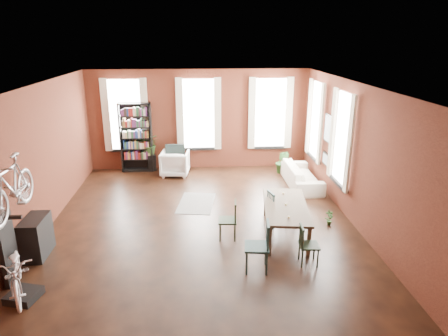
{
  "coord_description": "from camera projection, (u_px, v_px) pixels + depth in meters",
  "views": [
    {
      "loc": [
        -0.08,
        -8.18,
        4.17
      ],
      "look_at": [
        0.54,
        0.6,
        1.25
      ],
      "focal_mm": 32.0,
      "sensor_mm": 36.0,
      "label": 1
    }
  ],
  "objects": [
    {
      "name": "room",
      "position": [
        211.0,
        131.0,
        8.99
      ],
      "size": [
        9.0,
        9.04,
        3.22
      ],
      "color": "black",
      "rests_on": "ground"
    },
    {
      "name": "dining_table",
      "position": [
        285.0,
        220.0,
        8.74
      ],
      "size": [
        1.16,
        2.11,
        0.69
      ],
      "primitive_type": "cube",
      "rotation": [
        0.0,
        0.0,
        -0.13
      ],
      "color": "#493B2C",
      "rests_on": "ground"
    },
    {
      "name": "dining_chair_a",
      "position": [
        257.0,
        247.0,
        7.34
      ],
      "size": [
        0.5,
        0.5,
        0.97
      ],
      "primitive_type": "cube",
      "rotation": [
        0.0,
        0.0,
        -1.7
      ],
      "color": "#1B3B3B",
      "rests_on": "ground"
    },
    {
      "name": "dining_chair_b",
      "position": [
        227.0,
        220.0,
        8.53
      ],
      "size": [
        0.42,
        0.42,
        0.85
      ],
      "primitive_type": "cube",
      "rotation": [
        0.0,
        0.0,
        -1.66
      ],
      "color": "#1F2F1C",
      "rests_on": "ground"
    },
    {
      "name": "dining_chair_c",
      "position": [
        309.0,
        245.0,
        7.57
      ],
      "size": [
        0.38,
        0.38,
        0.78
      ],
      "primitive_type": "cube",
      "rotation": [
        0.0,
        0.0,
        1.51
      ],
      "color": "black",
      "rests_on": "ground"
    },
    {
      "name": "dining_chair_d",
      "position": [
        277.0,
        209.0,
        9.09
      ],
      "size": [
        0.47,
        0.47,
        0.84
      ],
      "primitive_type": "cube",
      "rotation": [
        0.0,
        0.0,
        1.82
      ],
      "color": "#1C3C3E",
      "rests_on": "ground"
    },
    {
      "name": "bookshelf",
      "position": [
        136.0,
        138.0,
        12.65
      ],
      "size": [
        1.0,
        0.32,
        2.2
      ],
      "primitive_type": "cube",
      "color": "black",
      "rests_on": "ground"
    },
    {
      "name": "white_armchair",
      "position": [
        175.0,
        162.0,
        12.44
      ],
      "size": [
        0.91,
        0.86,
        0.86
      ],
      "primitive_type": "imported",
      "rotation": [
        0.0,
        0.0,
        3.03
      ],
      "color": "silver",
      "rests_on": "ground"
    },
    {
      "name": "cream_sofa",
      "position": [
        302.0,
        172.0,
        11.59
      ],
      "size": [
        0.61,
        2.08,
        0.81
      ],
      "primitive_type": "imported",
      "rotation": [
        0.0,
        0.0,
        1.57
      ],
      "color": "beige",
      "rests_on": "ground"
    },
    {
      "name": "striped_rug",
      "position": [
        196.0,
        203.0,
        10.45
      ],
      "size": [
        1.08,
        1.52,
        0.01
      ],
      "primitive_type": "cube",
      "rotation": [
        0.0,
        0.0,
        -0.15
      ],
      "color": "black",
      "rests_on": "ground"
    },
    {
      "name": "bike_trainer",
      "position": [
        24.0,
        295.0,
        6.63
      ],
      "size": [
        0.57,
        0.57,
        0.14
      ],
      "primitive_type": "cube",
      "rotation": [
        0.0,
        0.0,
        -0.26
      ],
      "color": "black",
      "rests_on": "ground"
    },
    {
      "name": "bike_wall_rack",
      "position": [
        8.0,
        249.0,
        6.93
      ],
      "size": [
        0.16,
        0.6,
        1.3
      ],
      "primitive_type": "cube",
      "color": "black",
      "rests_on": "ground"
    },
    {
      "name": "console_table",
      "position": [
        37.0,
        237.0,
        7.87
      ],
      "size": [
        0.4,
        0.8,
        0.8
      ],
      "primitive_type": "cube",
      "color": "black",
      "rests_on": "ground"
    },
    {
      "name": "plant_stand",
      "position": [
        151.0,
        162.0,
        12.94
      ],
      "size": [
        0.33,
        0.33,
        0.53
      ],
      "primitive_type": "cube",
      "rotation": [
        0.0,
        0.0,
        0.33
      ],
      "color": "black",
      "rests_on": "ground"
    },
    {
      "name": "plant_by_sofa",
      "position": [
        282.0,
        168.0,
        12.69
      ],
      "size": [
        0.69,
        0.85,
        0.33
      ],
      "primitive_type": "imported",
      "rotation": [
        0.0,
        0.0,
        -0.43
      ],
      "color": "#295C25",
      "rests_on": "ground"
    },
    {
      "name": "plant_small",
      "position": [
        329.0,
        222.0,
        9.23
      ],
      "size": [
        0.28,
        0.4,
        0.13
      ],
      "primitive_type": "imported",
      "rotation": [
        0.0,
        0.0,
        0.25
      ],
      "color": "#295723",
      "rests_on": "ground"
    },
    {
      "name": "bicycle_floor",
      "position": [
        13.0,
        253.0,
        6.36
      ],
      "size": [
        0.78,
        0.92,
        1.49
      ],
      "primitive_type": "imported",
      "rotation": [
        0.0,
        0.0,
        0.39
      ],
      "color": "beige",
      "rests_on": "bike_trainer"
    },
    {
      "name": "bicycle_hung",
      "position": [
        8.0,
        168.0,
        6.48
      ],
      "size": [
        0.47,
        1.0,
        1.66
      ],
      "primitive_type": "imported",
      "color": "#A5A8AD",
      "rests_on": "bike_wall_rack"
    },
    {
      "name": "plant_on_stand",
      "position": [
        150.0,
        146.0,
        12.8
      ],
      "size": [
        0.63,
        0.7,
        0.54
      ],
      "primitive_type": "imported",
      "rotation": [
        0.0,
        0.0,
        -0.02
      ],
      "color": "#2B5220",
      "rests_on": "plant_stand"
    }
  ]
}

